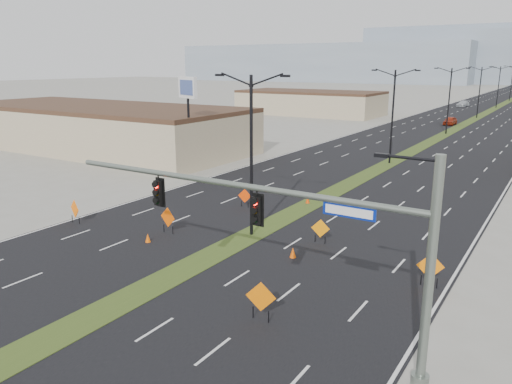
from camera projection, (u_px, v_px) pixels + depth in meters
The scene contains 27 objects.
ground at pixel (105, 311), 22.06m from camera, with size 600.00×600.00×0.00m, color gray.
road_surface at pixel (480, 116), 103.91m from camera, with size 25.00×400.00×0.02m, color black.
median_strip at pixel (480, 116), 103.91m from camera, with size 2.00×400.00×0.04m, color #364C1B.
building_sw_near at pixel (99, 129), 64.10m from camera, with size 40.00×16.00×5.00m, color tan.
building_sw_far at pixel (310, 104), 107.63m from camera, with size 30.00×14.00×4.50m, color tan.
mesa_west at pixel (322, 63), 310.59m from camera, with size 180.00×50.00×22.00m, color gray.
mesa_backdrop at pixel (490, 54), 295.52m from camera, with size 140.00×50.00×32.00m, color gray.
signal_mast at pixel (300, 230), 18.07m from camera, with size 16.30×0.60×8.00m.
streetlight_0 at pixel (251, 151), 30.53m from camera, with size 5.15×0.24×10.02m.
streetlight_1 at pixel (393, 114), 53.45m from camera, with size 5.15×0.24×10.02m.
streetlight_2 at pixel (449, 99), 76.37m from camera, with size 5.15×0.24×10.02m.
streetlight_3 at pixel (480, 91), 99.29m from camera, with size 5.15×0.24×10.02m.
streetlight_4 at pixel (499, 86), 122.21m from camera, with size 5.15×0.24×10.02m.
streetlight_5 at pixel (512, 82), 145.13m from camera, with size 5.15×0.24×10.02m.
car_left at pixel (450, 121), 88.90m from camera, with size 1.73×4.30×1.47m, color #9A2610.
car_far at pixel (463, 104), 126.73m from camera, with size 2.03×5.00×1.45m, color silver.
construction_sign_0 at pixel (75, 210), 33.97m from camera, with size 1.21×0.39×1.66m.
construction_sign_1 at pixel (168, 218), 31.95m from camera, with size 1.29×0.21×1.73m.
construction_sign_2 at pixel (245, 197), 37.86m from camera, with size 1.07×0.21×1.43m.
construction_sign_3 at pixel (320, 229), 30.23m from camera, with size 1.12×0.29×1.52m.
construction_sign_4 at pixel (261, 298), 21.01m from camera, with size 1.29×0.41×1.78m.
construction_sign_5 at pixel (430, 267), 24.22m from camera, with size 1.26×0.43×1.75m.
cone_0 at pixel (148, 238), 30.50m from camera, with size 0.34×0.34×0.57m, color #EC5804.
cone_1 at pixel (293, 253), 28.07m from camera, with size 0.37×0.37×0.61m, color #E24E04.
cone_2 at pixel (349, 211), 36.06m from camera, with size 0.32×0.32×0.54m, color orange.
cone_3 at pixel (308, 200), 38.94m from camera, with size 0.35×0.35×0.59m, color #D73C04.
pole_sign_west at pixel (188, 95), 48.41m from camera, with size 2.99×1.44×9.42m.
Camera 1 is at (16.37, -13.36, 10.62)m, focal length 35.00 mm.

